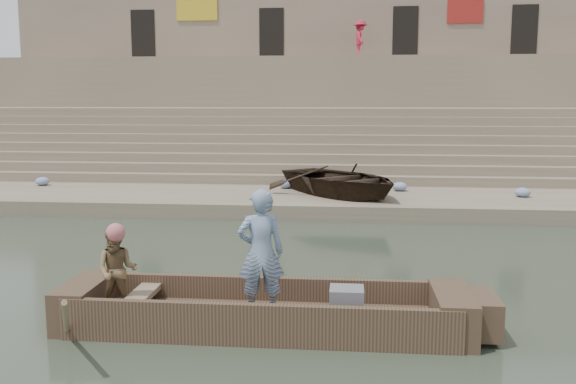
# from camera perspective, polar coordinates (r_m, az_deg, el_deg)

# --- Properties ---
(ground) EXTENTS (120.00, 120.00, 0.00)m
(ground) POSITION_cam_1_polar(r_m,az_deg,el_deg) (10.75, -6.52, -8.68)
(ground) COLOR #2C3729
(ground) RESTS_ON ground
(lower_landing) EXTENTS (32.00, 4.00, 0.40)m
(lower_landing) POSITION_cam_1_polar(r_m,az_deg,el_deg) (18.41, -1.34, -0.82)
(lower_landing) COLOR gray
(lower_landing) RESTS_ON ground
(mid_landing) EXTENTS (32.00, 3.00, 2.80)m
(mid_landing) POSITION_cam_1_polar(r_m,az_deg,el_deg) (25.69, 0.66, 4.50)
(mid_landing) COLOR gray
(mid_landing) RESTS_ON ground
(upper_landing) EXTENTS (32.00, 3.00, 5.20)m
(upper_landing) POSITION_cam_1_polar(r_m,az_deg,el_deg) (32.62, 1.72, 7.43)
(upper_landing) COLOR gray
(upper_landing) RESTS_ON ground
(ghat_steps) EXTENTS (32.00, 11.00, 5.20)m
(ghat_steps) POSITION_cam_1_polar(r_m,az_deg,el_deg) (27.35, 0.97, 5.57)
(ghat_steps) COLOR gray
(ghat_steps) RESTS_ON ground
(building_wall) EXTENTS (32.00, 5.07, 11.20)m
(building_wall) POSITION_cam_1_polar(r_m,az_deg,el_deg) (36.68, 2.18, 12.22)
(building_wall) COLOR gray
(building_wall) RESTS_ON ground
(main_rowboat) EXTENTS (5.00, 1.30, 0.22)m
(main_rowboat) POSITION_cam_1_polar(r_m,az_deg,el_deg) (8.88, -2.23, -11.59)
(main_rowboat) COLOR brown
(main_rowboat) RESTS_ON ground
(rowboat_trim) EXTENTS (6.04, 2.63, 1.86)m
(rowboat_trim) POSITION_cam_1_polar(r_m,az_deg,el_deg) (8.79, -0.90, -10.45)
(rowboat_trim) COLOR brown
(rowboat_trim) RESTS_ON ground
(standing_man) EXTENTS (0.71, 0.55, 1.74)m
(standing_man) POSITION_cam_1_polar(r_m,az_deg,el_deg) (8.55, -2.47, -5.50)
(standing_man) COLOR navy
(standing_man) RESTS_ON main_rowboat
(rowing_man) EXTENTS (0.63, 0.52, 1.19)m
(rowing_man) POSITION_cam_1_polar(r_m,az_deg,el_deg) (9.02, -15.18, -6.88)
(rowing_man) COLOR #2B8146
(rowing_man) RESTS_ON main_rowboat
(television) EXTENTS (0.46, 0.42, 0.40)m
(television) POSITION_cam_1_polar(r_m,az_deg,el_deg) (8.71, 5.24, -9.88)
(television) COLOR slate
(television) RESTS_ON main_rowboat
(beached_rowboat) EXTENTS (5.18, 5.34, 0.90)m
(beached_rowboat) POSITION_cam_1_polar(r_m,az_deg,el_deg) (18.20, 4.77, 1.12)
(beached_rowboat) COLOR #2D2116
(beached_rowboat) RESTS_ON lower_landing
(pedestrian) EXTENTS (0.78, 1.25, 1.84)m
(pedestrian) POSITION_cam_1_polar(r_m,az_deg,el_deg) (32.63, 6.55, 13.57)
(pedestrian) COLOR #B91F3A
(pedestrian) RESTS_ON upper_landing
(cloth_bundles) EXTENTS (15.14, 1.55, 0.26)m
(cloth_bundles) POSITION_cam_1_polar(r_m,az_deg,el_deg) (19.19, 1.55, 0.56)
(cloth_bundles) COLOR #3F5999
(cloth_bundles) RESTS_ON lower_landing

